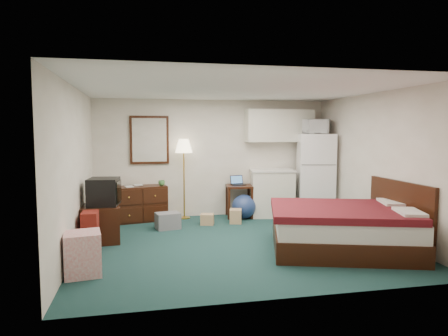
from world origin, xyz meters
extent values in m
cube|color=black|center=(0.00, 0.00, 0.00)|extent=(5.00, 4.50, 0.01)
cube|color=beige|center=(0.00, 0.00, 2.50)|extent=(5.00, 4.50, 0.01)
cube|color=beige|center=(0.00, 2.25, 1.25)|extent=(5.00, 0.01, 2.50)
cube|color=beige|center=(0.00, -2.25, 1.25)|extent=(5.00, 0.01, 2.50)
cube|color=beige|center=(-2.50, 0.00, 1.25)|extent=(0.01, 4.50, 2.50)
cube|color=beige|center=(2.50, 0.00, 1.25)|extent=(0.01, 4.50, 2.50)
sphere|color=navy|center=(0.57, 1.76, 0.25)|extent=(0.63, 0.63, 0.51)
imported|color=white|center=(2.12, 1.66, 1.96)|extent=(0.63, 0.55, 0.38)
imported|color=olive|center=(-1.85, 1.86, 0.83)|extent=(0.16, 0.05, 0.22)
imported|color=olive|center=(-1.68, 2.05, 0.83)|extent=(0.17, 0.04, 0.23)
imported|color=#468140|center=(-1.12, 1.96, 0.79)|extent=(0.15, 0.13, 0.14)
camera|label=1|loc=(-1.53, -6.24, 1.82)|focal=32.00mm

